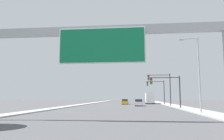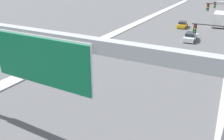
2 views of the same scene
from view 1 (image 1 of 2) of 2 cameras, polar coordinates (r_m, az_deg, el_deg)
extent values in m
cube|color=#AFAFAF|center=(60.49, 14.26, -8.65)|extent=(3.00, 120.00, 0.15)
cube|color=#AFAFAF|center=(61.38, -6.77, -8.79)|extent=(2.00, 120.00, 0.15)
cube|color=#9EA0A5|center=(18.91, -2.57, 10.24)|extent=(19.90, 0.60, 0.70)
cube|color=white|center=(18.27, -2.73, 6.43)|extent=(7.25, 0.08, 3.03)
cube|color=#0F6B42|center=(18.22, -2.76, 6.46)|extent=(7.05, 0.16, 2.83)
cube|color=silver|center=(49.55, 6.97, -8.66)|extent=(1.75, 4.79, 0.74)
cube|color=#1E232D|center=(49.29, 6.97, -7.91)|extent=(1.54, 2.49, 0.56)
cylinder|color=black|center=(51.03, 6.08, -8.88)|extent=(0.22, 0.64, 0.64)
cylinder|color=black|center=(51.05, 7.82, -8.85)|extent=(0.22, 0.64, 0.64)
cylinder|color=black|center=(48.06, 6.08, -8.99)|extent=(0.22, 0.64, 0.64)
cylinder|color=black|center=(48.09, 7.93, -8.96)|extent=(0.22, 0.64, 0.64)
cube|color=gold|center=(60.03, 3.43, -8.44)|extent=(1.70, 4.34, 0.69)
cube|color=#1E232D|center=(59.81, 3.42, -7.86)|extent=(1.50, 2.26, 0.53)
cylinder|color=black|center=(61.42, 2.79, -8.60)|extent=(0.22, 0.64, 0.64)
cylinder|color=black|center=(61.35, 4.19, -8.59)|extent=(0.22, 0.64, 0.64)
cylinder|color=black|center=(58.73, 2.64, -8.67)|extent=(0.22, 0.64, 0.64)
cylinder|color=black|center=(58.67, 4.10, -8.66)|extent=(0.22, 0.64, 0.64)
cube|color=navy|center=(69.13, 9.62, -7.60)|extent=(2.20, 2.31, 1.83)
cube|color=silver|center=(65.01, 9.84, -7.19)|extent=(2.40, 5.94, 2.83)
cylinder|color=black|center=(68.97, 8.76, -8.21)|extent=(0.28, 1.00, 1.00)
cylinder|color=black|center=(69.10, 10.53, -8.17)|extent=(0.28, 1.00, 1.00)
cylinder|color=black|center=(63.48, 8.99, -8.31)|extent=(0.28, 1.00, 1.00)
cylinder|color=black|center=(63.63, 10.92, -8.26)|extent=(0.28, 1.00, 1.00)
cylinder|color=#2D2D30|center=(38.61, 17.33, -5.54)|extent=(0.20, 0.20, 5.56)
cylinder|color=#2D2D30|center=(38.32, 13.42, -1.94)|extent=(5.14, 0.14, 0.14)
cube|color=black|center=(38.06, 10.21, -2.86)|extent=(0.35, 0.28, 1.05)
cylinder|color=red|center=(37.92, 10.22, -2.32)|extent=(0.22, 0.04, 0.22)
cylinder|color=yellow|center=(37.90, 10.23, -2.84)|extent=(0.22, 0.04, 0.22)
cylinder|color=green|center=(37.87, 10.24, -3.37)|extent=(0.22, 0.04, 0.22)
cylinder|color=#2D2D30|center=(48.47, 14.99, -5.02)|extent=(0.20, 0.20, 6.99)
cylinder|color=#2D2D30|center=(48.35, 11.97, -1.30)|extent=(4.94, 0.14, 0.14)
cube|color=black|center=(48.13, 9.53, -2.02)|extent=(0.35, 0.28, 1.05)
cylinder|color=red|center=(48.00, 9.53, -1.58)|extent=(0.22, 0.04, 0.22)
cylinder|color=yellow|center=(47.97, 9.54, -2.00)|extent=(0.22, 0.04, 0.22)
cylinder|color=green|center=(47.94, 9.55, -2.42)|extent=(0.22, 0.04, 0.22)
cylinder|color=#2D2D30|center=(58.35, 13.47, -5.73)|extent=(0.20, 0.20, 6.26)
cylinder|color=#2D2D30|center=(58.23, 11.15, -3.00)|extent=(4.60, 0.14, 0.14)
cube|color=black|center=(58.05, 9.26, -3.60)|extent=(0.35, 0.28, 1.05)
cylinder|color=red|center=(57.91, 9.26, -3.25)|extent=(0.22, 0.04, 0.22)
cylinder|color=yellow|center=(57.89, 9.27, -3.59)|extent=(0.22, 0.04, 0.22)
cylinder|color=green|center=(57.87, 9.27, -3.94)|extent=(0.22, 0.04, 0.22)
cylinder|color=#9EA0A5|center=(27.94, 21.83, -1.17)|extent=(0.18, 0.18, 9.17)
cylinder|color=#9EA0A5|center=(28.46, 19.49, 7.71)|extent=(1.96, 0.12, 0.12)
cube|color=#B2B2A8|center=(28.22, 17.54, 7.55)|extent=(0.60, 0.28, 0.20)
camera|label=2|loc=(14.26, 37.62, 32.20)|focal=35.00mm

